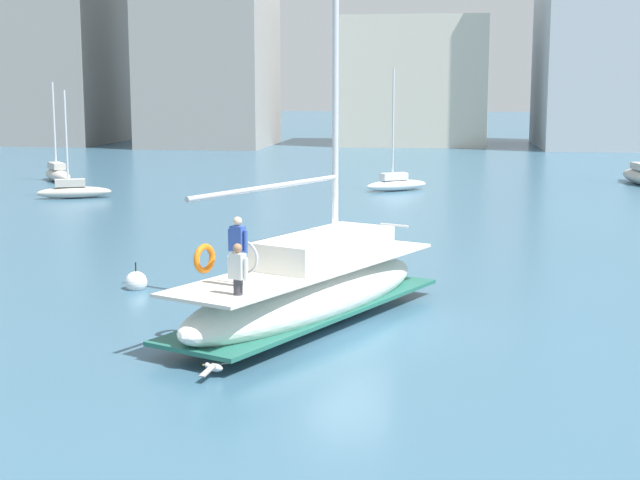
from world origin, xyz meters
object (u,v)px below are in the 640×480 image
at_px(seagull, 214,367).
at_px(moored_sloop_near, 396,182).
at_px(main_sailboat, 311,288).
at_px(moored_catamaran, 74,190).
at_px(moored_cutter_left, 58,173).
at_px(mooring_buoy, 136,282).

bearing_deg(seagull, moored_sloop_near, 86.81).
xyz_separation_m(main_sailboat, seagull, (-1.35, -4.68, -0.70)).
xyz_separation_m(main_sailboat, moored_catamaran, (-16.25, 24.61, -0.45)).
xyz_separation_m(moored_sloop_near, seagull, (-1.95, -35.10, -0.28)).
distance_m(main_sailboat, moored_catamaran, 29.49).
relative_size(moored_catamaran, moored_cutter_left, 0.93).
bearing_deg(moored_catamaran, mooring_buoy, -63.64).
height_order(main_sailboat, moored_cutter_left, main_sailboat).
height_order(main_sailboat, moored_sloop_near, main_sailboat).
bearing_deg(seagull, main_sailboat, 73.93).
relative_size(seagull, mooring_buoy, 1.14).
distance_m(moored_sloop_near, seagull, 35.15).
height_order(moored_cutter_left, seagull, moored_cutter_left).
xyz_separation_m(moored_catamaran, seagull, (14.90, -29.29, -0.24)).
xyz_separation_m(moored_sloop_near, moored_catamaran, (-16.85, -5.81, -0.03)).
bearing_deg(moored_catamaran, moored_sloop_near, 19.01).
relative_size(moored_cutter_left, seagull, 5.81).
relative_size(moored_sloop_near, moored_cutter_left, 1.12).
bearing_deg(moored_cutter_left, mooring_buoy, -63.20).
bearing_deg(seagull, moored_catamaran, 116.96).
distance_m(moored_catamaran, seagull, 32.86).
bearing_deg(mooring_buoy, moored_cutter_left, 116.80).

